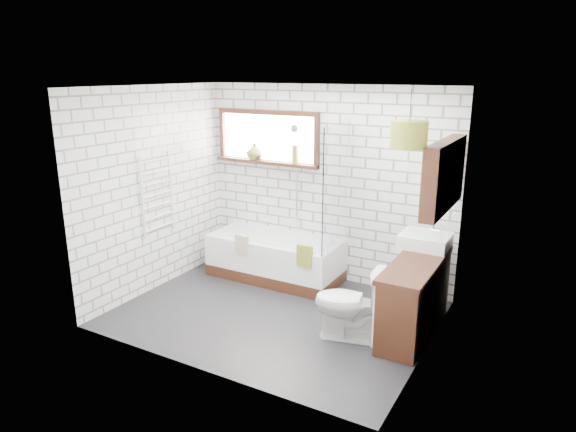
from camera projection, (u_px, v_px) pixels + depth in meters
The scene contains 22 objects.
floor at pixel (274, 314), 5.82m from camera, with size 3.40×2.60×0.01m, color black.
ceiling at pixel (273, 86), 5.13m from camera, with size 3.40×2.60×0.01m, color white.
wall_back at pixel (326, 184), 6.57m from camera, with size 3.40×0.01×2.50m, color white.
wall_front at pixel (195, 242), 4.38m from camera, with size 3.40×0.01×2.50m, color white.
wall_left at pixel (154, 190), 6.28m from camera, with size 0.01×2.60×2.50m, color white.
wall_right at pixel (434, 231), 4.67m from camera, with size 0.01×2.60×2.50m, color white.
window at pixel (267, 138), 6.78m from camera, with size 1.52×0.16×0.68m, color black.
towel_radiator at pixel (157, 194), 6.27m from camera, with size 0.06×0.52×1.00m, color white.
mirror_cabinet at pixel (444, 176), 5.11m from camera, with size 0.16×1.20×0.70m, color black.
shower_riser at pixel (297, 174), 6.69m from camera, with size 0.02×0.02×1.30m, color silver.
bathtub at pixel (275, 258), 6.76m from camera, with size 1.73×0.76×0.56m, color white.
shower_screen at pixel (336, 188), 6.08m from camera, with size 0.02×0.72×1.50m, color white.
towel_green at pixel (305, 256), 6.07m from camera, with size 0.20×0.05×0.27m, color olive.
towel_beige at pixel (242, 244), 6.49m from camera, with size 0.18×0.05×0.24m, color tan.
vanity at pixel (415, 297), 5.32m from camera, with size 0.44×1.36×0.78m, color black.
basin at pixel (425, 241), 5.64m from camera, with size 0.52×0.46×0.15m, color white.
tap at pixel (440, 237), 5.55m from camera, with size 0.03×0.03×0.18m, color silver.
toilet at pixel (352, 304), 5.19m from camera, with size 0.76×0.43×0.77m, color white.
vase_olive at pixel (254, 153), 6.90m from camera, with size 0.21×0.21×0.22m, color olive.
vase_dark at pixel (255, 153), 6.90m from camera, with size 0.20×0.20×0.21m, color black.
bottle at pixel (295, 156), 6.60m from camera, with size 0.07×0.07×0.24m, color olive.
pendant at pixel (409, 135), 4.64m from camera, with size 0.34×0.34×0.25m, color olive.
Camera 1 is at (2.73, -4.54, 2.66)m, focal length 32.00 mm.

